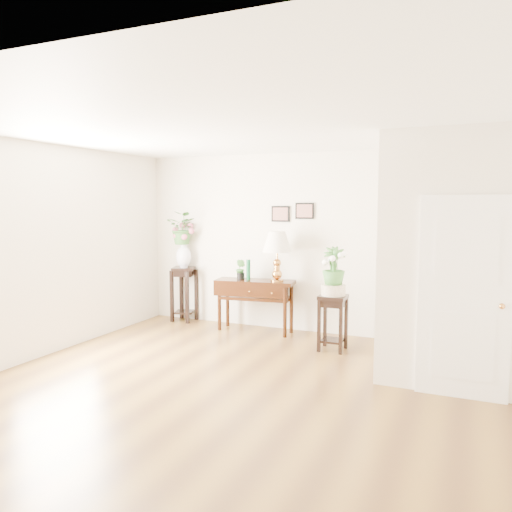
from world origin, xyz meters
The scene contains 20 objects.
floor centered at (0.00, 0.00, 0.00)m, with size 6.00×5.50×0.02m, color brown.
ceiling centered at (0.00, 0.00, 2.80)m, with size 6.00×5.50×0.02m, color white.
wall_back centered at (0.00, 2.75, 1.40)m, with size 6.00×0.02×2.80m, color beige.
wall_front centered at (0.00, -2.75, 1.40)m, with size 6.00×0.02×2.80m, color beige.
wall_left centered at (-3.00, 0.00, 1.40)m, with size 0.02×5.50×2.80m, color beige.
partition centered at (2.10, 1.77, 1.40)m, with size 1.80×1.95×2.80m, color beige.
door centered at (2.10, 0.78, 1.05)m, with size 0.90×0.05×2.10m, color white.
art_print_left centered at (-0.65, 2.73, 1.85)m, with size 0.30×0.02×0.25m, color black.
art_print_right centered at (-0.25, 2.73, 1.90)m, with size 0.30×0.02×0.25m, color black.
wall_ornament centered at (1.16, 1.90, 2.05)m, with size 0.51×0.51×0.07m, color gold.
console_table centered at (-0.94, 2.39, 0.41)m, with size 1.23×0.41×0.82m, color black.
table_lamp centered at (-0.57, 2.39, 1.17)m, with size 0.45×0.45×0.78m, color #AC7435.
green_vase centered at (-1.06, 2.39, 0.99)m, with size 0.07×0.07×0.32m, color #0A4F28.
potted_plant centered at (-1.19, 2.39, 0.97)m, with size 0.17×0.13×0.30m, color #346D2C.
plant_stand_a centered at (-2.35, 2.57, 0.47)m, with size 0.36×0.36×0.93m, color black.
porcelain_vase centered at (-2.35, 2.57, 1.16)m, with size 0.25×0.25×0.44m, color white, non-canonical shape.
lily_arrangement centered at (-2.35, 2.57, 1.61)m, with size 0.50×0.44×0.56m, color #346D2C.
plant_stand_b centered at (0.44, 1.90, 0.38)m, with size 0.36×0.36×0.77m, color black.
ceramic_bowl centered at (0.44, 1.90, 0.85)m, with size 0.33×0.33×0.15m, color beige.
narcissus centered at (0.44, 1.90, 1.16)m, with size 0.30×0.30×0.54m, color #346D2C.
Camera 1 is at (2.15, -4.68, 2.01)m, focal length 35.00 mm.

